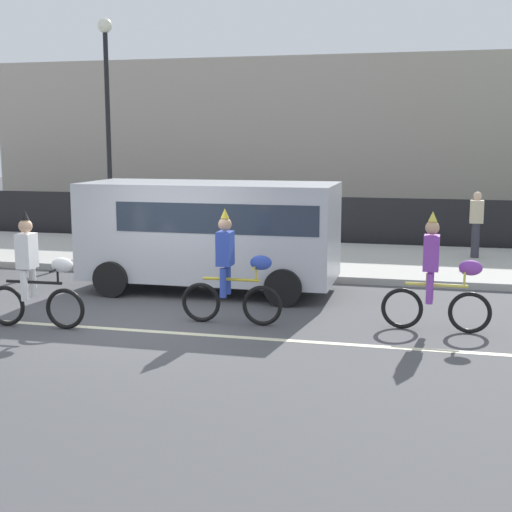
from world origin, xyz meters
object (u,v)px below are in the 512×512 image
at_px(parade_cyclist_cobalt, 232,274).
at_px(parked_van_silver, 214,228).
at_px(street_lamp_post, 107,101).
at_px(parade_cyclist_purple, 438,279).
at_px(parade_cyclist_zebra, 35,277).
at_px(pedestrian_onlooker, 476,223).

relative_size(parade_cyclist_cobalt, parked_van_silver, 0.38).
relative_size(parade_cyclist_cobalt, street_lamp_post, 0.33).
xyz_separation_m(parade_cyclist_cobalt, street_lamp_post, (-4.92, 5.98, 3.15)).
bearing_deg(parade_cyclist_cobalt, parade_cyclist_purple, 5.66).
distance_m(parade_cyclist_cobalt, street_lamp_post, 8.36).
distance_m(parade_cyclist_zebra, street_lamp_post, 7.86).
relative_size(parade_cyclist_purple, street_lamp_post, 0.33).
bearing_deg(parked_van_silver, parade_cyclist_zebra, -120.32).
distance_m(parade_cyclist_zebra, parade_cyclist_purple, 6.45).
height_order(parade_cyclist_zebra, pedestrian_onlooker, parade_cyclist_zebra).
relative_size(street_lamp_post, pedestrian_onlooker, 3.62).
xyz_separation_m(parade_cyclist_zebra, pedestrian_onlooker, (7.29, 7.95, 0.17)).
bearing_deg(parade_cyclist_purple, pedestrian_onlooker, 81.69).
distance_m(parked_van_silver, pedestrian_onlooker, 7.00).
bearing_deg(parade_cyclist_purple, parade_cyclist_zebra, -168.41).
xyz_separation_m(parade_cyclist_cobalt, pedestrian_onlooker, (4.26, 6.98, 0.17)).
bearing_deg(parade_cyclist_zebra, pedestrian_onlooker, 47.48).
bearing_deg(parade_cyclist_cobalt, parked_van_silver, 113.42).
bearing_deg(parade_cyclist_zebra, street_lamp_post, 105.19).
bearing_deg(street_lamp_post, parade_cyclist_zebra, -74.81).
height_order(parade_cyclist_zebra, street_lamp_post, street_lamp_post).
distance_m(street_lamp_post, pedestrian_onlooker, 9.70).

